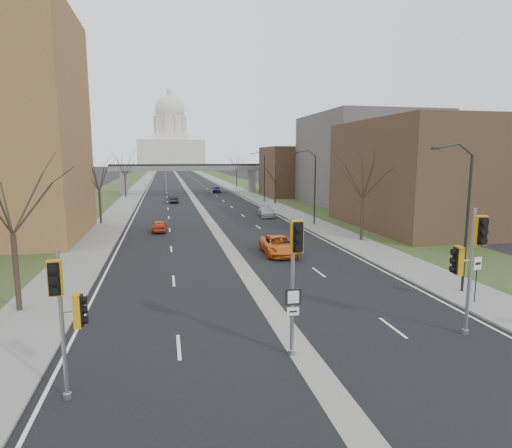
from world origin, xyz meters
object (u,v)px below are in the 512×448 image
object	(u,v)px
car_left_near	(159,226)
car_right_near	(279,245)
signal_pole_median	(295,263)
signal_pole_left	(66,305)
speed_limit_sign	(477,271)
signal_pole_right	(469,254)
car_right_mid	(266,212)
car_right_far	(217,189)
car_left_far	(173,199)

from	to	relation	value
car_left_near	car_right_near	bearing A→B (deg)	128.53
signal_pole_median	signal_pole_left	bearing A→B (deg)	-168.49
speed_limit_sign	signal_pole_right	bearing A→B (deg)	-146.91
signal_pole_right	signal_pole_median	bearing A→B (deg)	-166.73
car_right_near	car_right_mid	xyz separation A→B (m)	(4.21, 22.06, -0.07)
signal_pole_right	car_right_far	world-z (taller)	signal_pole_right
signal_pole_left	car_left_near	world-z (taller)	signal_pole_left
car_left_far	car_right_far	world-z (taller)	car_right_far
signal_pole_right	car_right_far	distance (m)	80.62
signal_pole_left	car_right_near	xyz separation A→B (m)	(12.34, 19.52, -2.59)
signal_pole_right	car_right_mid	xyz separation A→B (m)	(0.31, 39.72, -3.11)
car_left_far	car_right_near	distance (m)	43.46
speed_limit_sign	car_left_near	size ratio (longest dim) A/B	0.68
signal_pole_left	speed_limit_sign	distance (m)	20.51
car_right_far	signal_pole_median	bearing A→B (deg)	-87.81
car_left_far	signal_pole_left	bearing A→B (deg)	80.94
signal_pole_left	speed_limit_sign	world-z (taller)	signal_pole_left
speed_limit_sign	car_right_mid	bearing A→B (deg)	82.04
car_left_far	car_right_far	bearing A→B (deg)	-121.62
speed_limit_sign	car_left_far	distance (m)	58.81
speed_limit_sign	car_right_mid	size ratio (longest dim) A/B	0.53
car_left_near	car_right_far	size ratio (longest dim) A/B	0.85
signal_pole_left	signal_pole_right	distance (m)	16.35
car_left_near	speed_limit_sign	bearing A→B (deg)	124.06
signal_pole_median	car_left_near	bearing A→B (deg)	101.96
car_right_mid	car_left_far	bearing A→B (deg)	124.57
car_right_far	car_left_far	bearing A→B (deg)	-109.89
signal_pole_median	car_left_near	xyz separation A→B (m)	(-5.58, 31.28, -3.34)
car_left_far	car_right_mid	distance (m)	23.93
car_right_near	car_right_far	xyz separation A→B (m)	(2.33, 62.89, -0.02)
car_left_near	signal_pole_right	bearing A→B (deg)	115.76
signal_pole_median	signal_pole_right	xyz separation A→B (m)	(8.15, 0.48, -0.17)
signal_pole_left	car_left_near	size ratio (longest dim) A/B	1.38
signal_pole_median	car_right_mid	distance (m)	41.21
signal_pole_median	signal_pole_right	distance (m)	8.16
car_right_mid	car_right_far	world-z (taller)	car_right_far
signal_pole_left	car_right_far	size ratio (longest dim) A/B	1.16
car_left_near	car_right_near	distance (m)	16.41
car_left_near	car_right_mid	world-z (taller)	car_right_mid
signal_pole_median	car_right_mid	world-z (taller)	signal_pole_median
car_left_far	signal_pole_median	bearing A→B (deg)	88.45
car_right_near	car_right_mid	size ratio (longest dim) A/B	1.15
signal_pole_left	car_right_far	bearing A→B (deg)	78.07
speed_limit_sign	car_right_far	bearing A→B (deg)	80.79
signal_pole_median	car_right_near	distance (m)	18.91
signal_pole_median	car_right_near	bearing A→B (deg)	78.68
signal_pole_median	car_right_mid	xyz separation A→B (m)	(8.46, 40.20, -3.28)
car_right_near	car_left_far	bearing A→B (deg)	102.80
signal_pole_right	car_left_near	world-z (taller)	signal_pole_right
car_left_far	car_right_near	size ratio (longest dim) A/B	0.78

